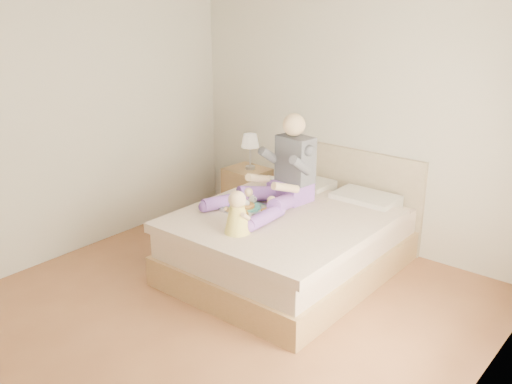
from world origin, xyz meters
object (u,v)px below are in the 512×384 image
Objects in this scene: bed at (294,238)px; tray at (252,209)px; baby at (238,216)px; adult at (281,178)px; nightstand at (247,192)px.

tray is at bearing -131.42° from bed.
bed is at bearing 89.52° from baby.
adult is 0.82m from baby.
tray is (-0.06, -0.37, -0.23)m from adult.
tray is at bearing -43.64° from nightstand.
baby reaches higher than nightstand.
adult is 2.15× the size of tray.
tray is at bearing 119.83° from baby.
adult reaches higher than baby.
nightstand is 1.41m from adult.
adult reaches higher than nightstand.
nightstand is (-1.26, 0.80, -0.03)m from bed.
bed is at bearing 54.69° from tray.
adult reaches higher than bed.
baby is (0.20, -0.43, 0.12)m from tray.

